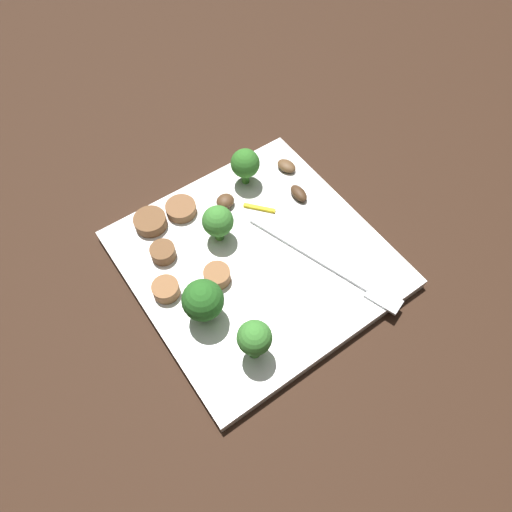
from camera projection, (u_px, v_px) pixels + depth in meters
ground_plane at (256, 263)px, 0.50m from camera, size 1.40×1.40×0.00m
plate at (256, 259)px, 0.50m from camera, size 0.25×0.25×0.01m
fork at (333, 268)px, 0.48m from camera, size 0.17×0.07×0.00m
broccoli_floret_0 at (203, 301)px, 0.43m from camera, size 0.04×0.04×0.05m
broccoli_floret_1 at (254, 339)px, 0.40m from camera, size 0.03×0.03×0.05m
broccoli_floret_2 at (218, 222)px, 0.48m from camera, size 0.03×0.03×0.05m
broccoli_floret_3 at (245, 164)px, 0.52m from camera, size 0.03×0.03×0.05m
sausage_slice_0 at (181, 209)px, 0.52m from camera, size 0.05×0.05×0.01m
sausage_slice_1 at (163, 252)px, 0.48m from camera, size 0.03×0.03×0.01m
sausage_slice_2 at (150, 222)px, 0.51m from camera, size 0.04×0.04×0.01m
sausage_slice_3 at (166, 289)px, 0.46m from camera, size 0.03×0.03×0.01m
sausage_slice_4 at (216, 274)px, 0.47m from camera, size 0.03×0.03×0.01m
mushroom_0 at (286, 166)px, 0.55m from camera, size 0.03×0.02×0.01m
mushroom_1 at (299, 193)px, 0.53m from camera, size 0.03×0.02×0.01m
mushroom_2 at (225, 201)px, 0.52m from camera, size 0.02×0.02×0.01m
pepper_strip_3 at (259, 208)px, 0.52m from camera, size 0.03×0.03×0.00m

